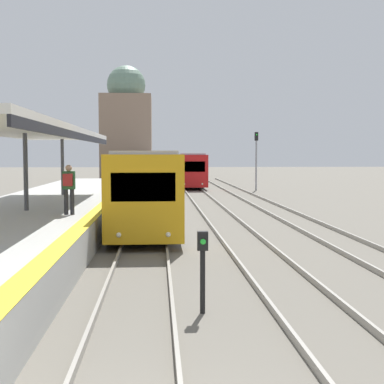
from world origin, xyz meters
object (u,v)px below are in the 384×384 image
(person_on_platform, at_px, (69,185))
(signal_post_near, at_px, (203,262))
(train_near, at_px, (152,172))
(signal_mast_far, at_px, (256,154))
(train_far, at_px, (180,164))

(person_on_platform, distance_m, signal_post_near, 8.89)
(train_near, relative_size, signal_mast_far, 9.20)
(signal_post_near, relative_size, signal_mast_far, 0.32)
(person_on_platform, bearing_deg, train_near, 83.02)
(person_on_platform, bearing_deg, signal_post_near, -64.53)
(train_near, distance_m, signal_post_near, 28.54)
(person_on_platform, bearing_deg, signal_mast_far, 66.83)
(person_on_platform, height_order, signal_post_near, person_on_platform)
(train_far, relative_size, signal_mast_far, 11.13)
(signal_post_near, height_order, signal_mast_far, signal_mast_far)
(person_on_platform, relative_size, signal_mast_far, 0.34)
(train_near, relative_size, train_far, 0.83)
(person_on_platform, xyz_separation_m, train_far, (5.85, 52.67, -0.28))
(train_far, distance_m, signal_post_near, 60.68)
(person_on_platform, xyz_separation_m, signal_post_near, (3.80, -7.97, -1.01))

